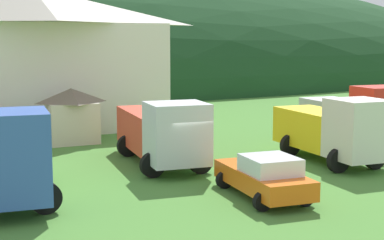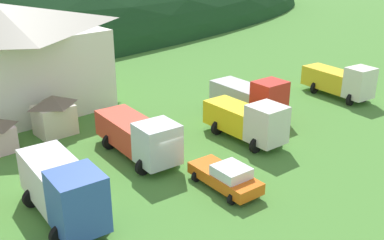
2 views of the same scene
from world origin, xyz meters
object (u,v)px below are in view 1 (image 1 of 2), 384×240
Objects in this scene: play_shed_cream at (72,115)px; traffic_cone_near_pickup at (46,181)px; tow_truck_silver at (162,131)px; service_pickup_orange at (264,176)px; depot_building at (34,56)px; crane_truck_red at (356,115)px; flatbed_truck_yellow at (334,129)px; box_truck_blue at (10,151)px.

traffic_cone_near_pickup is at bearing -110.29° from play_shed_cream.
service_pickup_orange is at bearing 16.59° from tow_truck_silver.
depot_building is 15.55m from tow_truck_silver.
depot_building is at bearing -161.83° from tow_truck_silver.
crane_truck_red reaches higher than tow_truck_silver.
flatbed_truck_yellow is (10.06, -10.71, 0.04)m from play_shed_cream.
box_truck_blue is at bearing -113.78° from play_shed_cream.
crane_truck_red reaches higher than flatbed_truck_yellow.
service_pickup_orange is at bearing 74.03° from box_truck_blue.
play_shed_cream is at bearing -84.12° from depot_building.
flatbed_truck_yellow reaches higher than play_shed_cream.
play_shed_cream is at bearing -160.75° from service_pickup_orange.
depot_building is 2.41× the size of flatbed_truck_yellow.
box_truck_blue is (-4.13, -18.33, -2.92)m from depot_building.
depot_building is at bearing 81.36° from traffic_cone_near_pickup.
tow_truck_silver is at bearing -84.16° from crane_truck_red.
traffic_cone_near_pickup is at bearing 152.03° from box_truck_blue.
tow_truck_silver is 8.19m from flatbed_truck_yellow.
tow_truck_silver reaches higher than traffic_cone_near_pickup.
crane_truck_red is at bearing -43.98° from depot_building.
service_pickup_orange is at bearing -55.05° from flatbed_truck_yellow.
box_truck_blue is at bearing -102.70° from depot_building.
traffic_cone_near_pickup is at bearing -126.56° from service_pickup_orange.
tow_truck_silver is (3.22, -14.88, -3.17)m from depot_building.
play_shed_cream is at bearing -156.08° from tow_truck_silver.
tow_truck_silver is 11.86m from crane_truck_red.
crane_truck_red reaches higher than service_pickup_orange.
depot_building is 5.34× the size of play_shed_cream.
traffic_cone_near_pickup is at bearing -96.13° from flatbed_truck_yellow.
flatbed_truck_yellow reaches higher than traffic_cone_near_pickup.
flatbed_truck_yellow is (14.94, 0.36, -0.22)m from box_truck_blue.
traffic_cone_near_pickup is (-17.47, -1.20, -1.67)m from crane_truck_red.
depot_building is 3.34× the size of service_pickup_orange.
box_truck_blue is at bearing -85.24° from flatbed_truck_yellow.
depot_building is at bearing -163.57° from service_pickup_orange.
traffic_cone_near_pickup is at bearing -98.64° from depot_building.
service_pickup_orange is (8.65, -3.50, -1.05)m from box_truck_blue.
tow_truck_silver is 5.91m from traffic_cone_near_pickup.
service_pickup_orange is (-10.55, -7.28, -0.85)m from crane_truck_red.
box_truck_blue is 1.01× the size of crane_truck_red.
flatbed_truck_yellow is 15.25× the size of traffic_cone_near_pickup.
crane_truck_red is (14.33, -7.29, 0.06)m from play_shed_cream.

